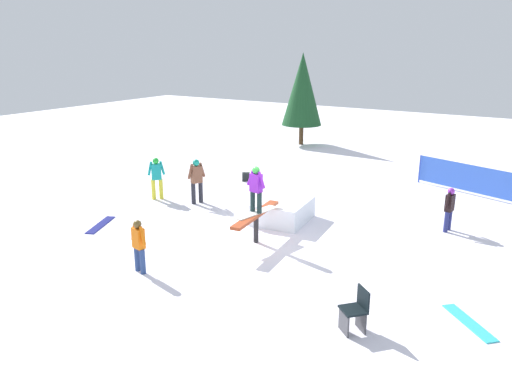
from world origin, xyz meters
The scene contains 14 objects.
ground_plane centered at (0.00, 0.00, 0.00)m, with size 60.00×60.00×0.00m, color white.
rail_feature centered at (0.00, 0.00, 0.72)m, with size 2.51×0.56×0.85m.
snow_kicker_ramp centered at (-1.90, -0.21, 0.33)m, with size 1.80×1.50×0.67m, color white.
main_rider_on_rail centered at (0.00, 0.00, 1.48)m, with size 1.51×0.66×1.31m.
bystander_teal centered at (-1.56, -5.09, 0.84)m, with size 0.49×0.49×1.49m.
bystander_brown centered at (-1.93, -3.60, 0.87)m, with size 0.65×0.36×1.55m.
bystander_black centered at (-3.72, 4.31, 0.74)m, with size 0.60×0.24×1.32m.
bystander_orange centered at (3.08, -1.36, 0.74)m, with size 0.25×0.59×1.33m.
loose_snowboard_navy centered at (1.37, -4.72, 0.01)m, with size 1.51×0.28×0.02m, color navy.
loose_snowboard_cyan centered at (1.32, 5.79, 0.01)m, with size 1.42×0.28×0.02m, color #32BDC7.
folding_chair centered at (2.78, 3.97, 0.41)m, with size 0.62×0.62×0.88m.
backpack_on_snow centered at (-5.25, -3.76, 0.17)m, with size 0.30×0.22×0.34m, color black.
safety_fence centered at (-7.75, 4.95, 0.60)m, with size 2.01×5.61×1.10m.
pine_tree_near centered at (-13.24, -5.37, 2.96)m, with size 2.14×2.14×4.87m.
Camera 1 is at (10.92, 6.83, 5.29)m, focal length 35.00 mm.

